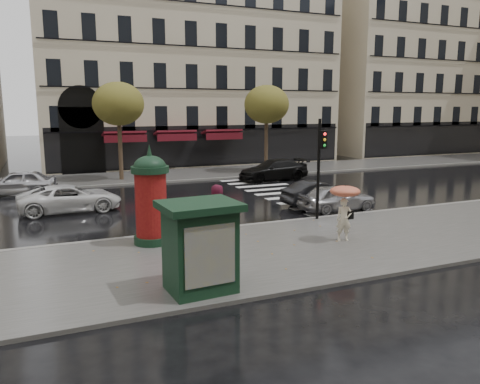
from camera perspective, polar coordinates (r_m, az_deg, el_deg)
name	(u,v)px	position (r m, az deg, el deg)	size (l,w,h in m)	color
ground	(263,249)	(16.62, 2.82, -6.97)	(160.00, 160.00, 0.00)	black
near_sidewalk	(269,251)	(16.18, 3.60, -7.24)	(90.00, 7.00, 0.12)	#474744
far_sidewalk	(148,177)	(34.34, -11.19, 1.86)	(90.00, 6.00, 0.12)	#474744
near_kerb	(231,228)	(19.24, -1.10, -4.36)	(90.00, 0.25, 0.14)	slate
far_kerb	(157,182)	(31.44, -10.04, 1.17)	(90.00, 0.25, 0.14)	slate
zebra_crossing	(283,193)	(27.61, 5.31, -0.09)	(3.60, 11.75, 0.01)	silver
bldg_far_corner	(182,39)	(46.58, -7.09, 17.99)	(26.00, 14.00, 22.90)	#B7A88C
bldg_far_right	(413,53)	(60.67, 20.31, 15.61)	(24.00, 14.00, 22.90)	#B7A88C
tree_far_left	(118,104)	(32.65, -14.61, 10.31)	(3.40, 3.40, 6.64)	#38281C
tree_far_right	(267,105)	(36.01, 3.25, 10.57)	(3.40, 3.40, 6.64)	#38281C
woman_umbrella	(345,204)	(17.34, 12.64, -1.38)	(1.09, 1.09, 2.09)	beige
woman_red	(218,213)	(18.22, -2.74, -2.52)	(0.75, 0.59, 1.55)	#BC1748
man_burgundy	(217,208)	(18.18, -2.78, -2.01)	(0.92, 0.60, 1.88)	#440D1E
morris_column	(151,196)	(16.82, -10.82, -0.52)	(1.32, 1.32, 3.56)	black
traffic_light	(320,159)	(20.35, 9.73, 3.97)	(0.30, 0.42, 4.34)	black
newsstand	(200,245)	(12.37, -4.91, -6.52)	(2.08, 1.79, 2.39)	black
car_silver	(337,198)	(22.96, 11.71, -0.70)	(1.54, 3.84, 1.31)	#A9A8AD
car_darkgrey	(319,193)	(24.14, 9.56, -0.16)	(1.33, 3.81, 1.26)	black
car_white	(70,198)	(23.78, -20.00, -0.72)	(2.18, 4.73, 1.32)	silver
car_black	(273,170)	(32.37, 4.07, 2.71)	(2.01, 4.94, 1.43)	black
car_far_silver	(18,182)	(29.60, -25.47, 1.05)	(1.70, 4.22, 1.44)	#BCBCC1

